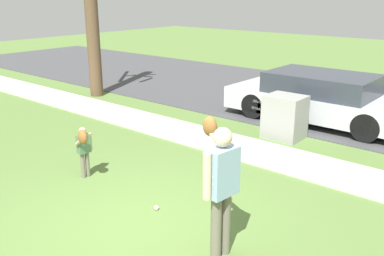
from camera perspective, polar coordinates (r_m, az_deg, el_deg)
name	(u,v)px	position (r m, az deg, el deg)	size (l,w,h in m)	color
ground_plane	(261,156)	(8.65, 9.27, -3.78)	(48.00, 48.00, 0.00)	#567538
sidewalk_strip	(264,154)	(8.72, 9.62, -3.41)	(36.00, 1.20, 0.06)	beige
road_surface	(353,106)	(13.11, 20.85, 2.80)	(36.00, 6.80, 0.02)	#424244
person_adult	(220,178)	(5.10, 3.79, -6.72)	(0.67, 0.68, 1.68)	#6B6656
person_child	(84,145)	(7.54, -14.35, -2.19)	(0.42, 0.41, 0.98)	#6B6656
baseball	(156,208)	(6.55, -4.81, -10.62)	(0.07, 0.07, 0.07)	white
utility_cabinet	(285,117)	(9.68, 12.34, 1.45)	(0.83, 0.71, 0.97)	gray
parked_sedan_silver	(320,98)	(11.07, 16.84, 3.86)	(4.60, 1.80, 1.23)	silver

